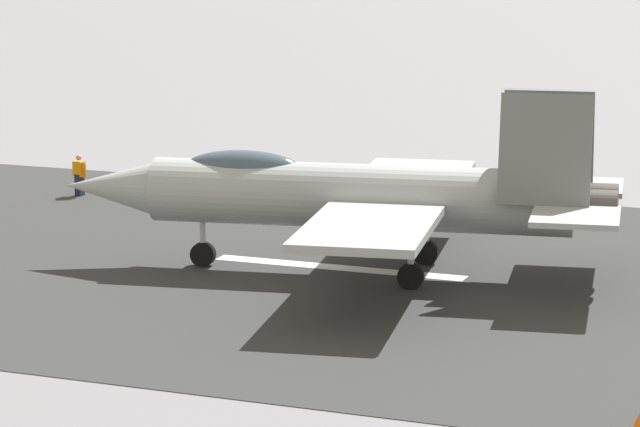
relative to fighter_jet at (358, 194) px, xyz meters
name	(u,v)px	position (x,y,z in m)	size (l,w,h in m)	color
ground_plane	(358,270)	(0.14, -0.47, -2.44)	(400.00, 400.00, 0.00)	slate
runway_strip	(359,270)	(0.12, -0.47, -2.43)	(240.00, 26.00, 0.02)	#2F3130
fighter_jet	(358,194)	(0.00, 0.00, 0.00)	(17.42, 14.65, 5.64)	#9DA4A6
crew_person	(79,175)	(14.23, -8.22, -1.64)	(0.67, 0.40, 1.59)	#1E2338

